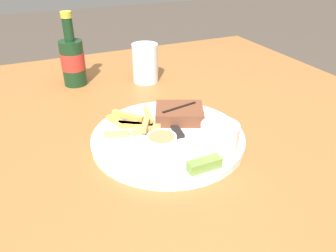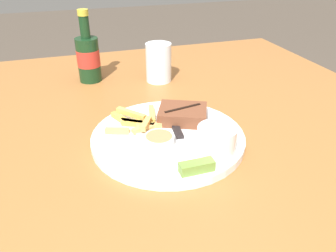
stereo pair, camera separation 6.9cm
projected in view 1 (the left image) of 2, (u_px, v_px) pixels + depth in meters
name	position (u px, v px, depth m)	size (l,w,h in m)	color
dining_table	(168.00, 167.00, 0.74)	(1.30, 1.37, 0.77)	#935B2D
dinner_plate	(168.00, 138.00, 0.70)	(0.33, 0.33, 0.02)	white
steak_portion	(179.00, 113.00, 0.75)	(0.13, 0.12, 0.03)	brown
fries_pile	(135.00, 123.00, 0.72)	(0.13, 0.12, 0.02)	#F3A94F
coleslaw_cup	(220.00, 136.00, 0.63)	(0.08, 0.08, 0.06)	white
dipping_sauce_cup	(162.00, 140.00, 0.66)	(0.06, 0.06, 0.02)	silver
pickle_spear	(204.00, 164.00, 0.59)	(0.06, 0.02, 0.02)	olive
fork_utensil	(127.00, 135.00, 0.69)	(0.13, 0.06, 0.00)	#B7B7BC
knife_utensil	(171.00, 122.00, 0.74)	(0.03, 0.17, 0.01)	#B7B7BC
beer_bottle	(73.00, 60.00, 0.95)	(0.07, 0.07, 0.21)	#143319
drinking_glass	(145.00, 63.00, 0.98)	(0.08, 0.08, 0.11)	silver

